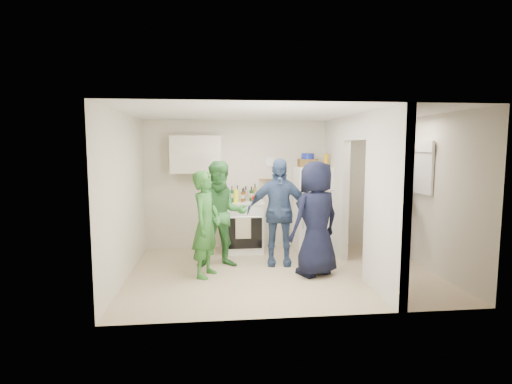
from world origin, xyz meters
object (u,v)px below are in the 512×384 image
at_px(person_green_left, 206,224).
at_px(person_navy, 316,219).
at_px(person_green_center, 222,215).
at_px(person_nook, 386,210).
at_px(blue_bowl, 308,156).
at_px(person_denim, 278,212).
at_px(yellow_cup_stack_top, 326,161).
at_px(wicker_basket, 308,163).
at_px(stove, 242,226).
at_px(fridge, 313,209).

height_order(person_green_left, person_navy, person_navy).
relative_size(person_green_center, person_nook, 0.99).
bearing_deg(person_green_left, person_navy, -70.27).
bearing_deg(blue_bowl, person_nook, -37.55).
relative_size(person_denim, person_navy, 1.01).
distance_m(yellow_cup_stack_top, person_navy, 1.73).
relative_size(person_denim, person_nook, 1.01).
bearing_deg(wicker_basket, yellow_cup_stack_top, -25.11).
xyz_separation_m(person_green_center, person_denim, (0.95, 0.05, 0.02)).
height_order(person_green_center, person_denim, person_denim).
height_order(person_denim, person_navy, person_denim).
bearing_deg(person_green_left, stove, -0.98).
xyz_separation_m(blue_bowl, person_denim, (-0.72, -0.94, -0.91)).
xyz_separation_m(person_green_left, person_green_center, (0.25, 0.46, 0.07)).
bearing_deg(stove, person_green_left, -114.45).
xyz_separation_m(wicker_basket, blue_bowl, (0.00, 0.00, 0.13)).
relative_size(stove, person_green_center, 0.55).
height_order(wicker_basket, yellow_cup_stack_top, yellow_cup_stack_top).
relative_size(fridge, person_green_left, 0.99).
distance_m(fridge, person_green_left, 2.46).
xyz_separation_m(blue_bowl, person_nook, (1.18, -0.91, -0.93)).
xyz_separation_m(stove, wicker_basket, (1.27, 0.02, 1.20)).
height_order(stove, fridge, fridge).
relative_size(stove, person_denim, 0.53).
height_order(fridge, person_nook, person_nook).
height_order(stove, wicker_basket, wicker_basket).
xyz_separation_m(stove, person_navy, (1.04, -1.54, 0.41)).
bearing_deg(person_nook, wicker_basket, -139.30).
relative_size(wicker_basket, person_denim, 0.19).
distance_m(person_green_left, person_denim, 1.31).
bearing_deg(person_green_center, person_nook, -4.63).
bearing_deg(person_green_left, person_green_center, -5.55).
height_order(blue_bowl, yellow_cup_stack_top, blue_bowl).
bearing_deg(person_navy, fridge, -129.67).
bearing_deg(yellow_cup_stack_top, wicker_basket, 154.89).
bearing_deg(person_green_center, blue_bowl, 24.45).
height_order(person_green_center, person_nook, person_nook).
distance_m(yellow_cup_stack_top, person_nook, 1.43).
bearing_deg(person_denim, person_nook, 7.20).
xyz_separation_m(blue_bowl, person_green_center, (-1.67, -0.99, -0.93)).
relative_size(yellow_cup_stack_top, person_green_left, 0.15).
bearing_deg(person_navy, person_denim, -79.21).
distance_m(blue_bowl, yellow_cup_stack_top, 0.36).
distance_m(stove, person_green_left, 1.61).
bearing_deg(fridge, person_nook, -38.43).
bearing_deg(person_nook, yellow_cup_stack_top, -143.10).
bearing_deg(person_navy, stove, -83.36).
distance_m(person_green_left, person_green_center, 0.53).
bearing_deg(person_green_center, person_denim, -3.18).
distance_m(wicker_basket, person_navy, 1.77).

